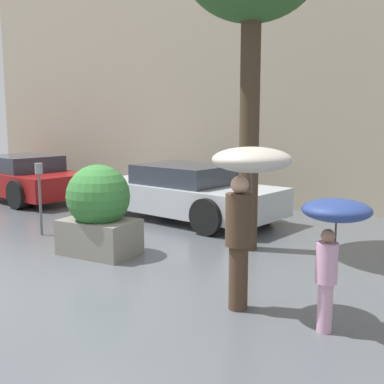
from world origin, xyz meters
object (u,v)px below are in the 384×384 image
object	(u,v)px
parked_car_near	(185,193)
parked_car_far	(22,178)
parking_meter	(39,184)
person_child	(334,227)
planter_box	(99,210)
person_adult	(247,186)

from	to	relation	value
parked_car_near	parked_car_far	distance (m)	5.19
parked_car_far	parking_meter	bearing A→B (deg)	-115.92
parked_car_far	person_child	bearing A→B (deg)	-103.16
planter_box	parked_car_near	size ratio (longest dim) A/B	0.32
parked_car_near	parking_meter	distance (m)	3.09
planter_box	parking_meter	world-z (taller)	planter_box
parking_meter	planter_box	bearing A→B (deg)	-14.59
person_adult	parking_meter	world-z (taller)	person_adult
planter_box	person_child	bearing A→B (deg)	-15.07
person_adult	parked_car_near	bearing A→B (deg)	128.97
planter_box	parked_car_near	bearing A→B (deg)	93.76
person_child	parked_car_far	bearing A→B (deg)	99.77
person_child	parked_car_near	distance (m)	5.86
parked_car_near	person_adult	bearing A→B (deg)	-131.56
person_child	parked_car_near	bearing A→B (deg)	79.25
planter_box	person_child	xyz separation A→B (m)	(3.91, -1.05, 0.37)
parked_car_far	parking_meter	xyz separation A→B (m)	(3.61, -2.76, 0.40)
parked_car_near	parked_car_far	world-z (taller)	same
planter_box	person_adult	xyz separation A→B (m)	(2.95, -1.00, 0.71)
person_adult	person_child	world-z (taller)	person_adult
parked_car_near	parked_car_far	bearing A→B (deg)	99.31
parked_car_near	parked_car_far	size ratio (longest dim) A/B	0.99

